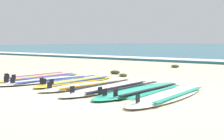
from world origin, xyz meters
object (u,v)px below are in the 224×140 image
surfboard_1 (48,80)px  surfboard_6 (168,95)px  surfboard_2 (76,81)px  surfboard_3 (85,85)px  surfboard_4 (110,88)px  surfboard_0 (42,77)px  surfboard_5 (140,90)px

surfboard_1 → surfboard_6: bearing=-3.3°
surfboard_2 → surfboard_6: 2.25m
surfboard_3 → surfboard_6: 1.71m
surfboard_4 → surfboard_0: bearing=170.5°
surfboard_0 → surfboard_6: size_ratio=0.98×
surfboard_2 → surfboard_4: same height
surfboard_1 → surfboard_2: 0.67m
surfboard_3 → surfboard_1: bearing=173.1°
surfboard_6 → surfboard_3: bearing=179.2°
surfboard_5 → surfboard_6: (0.58, -0.15, -0.00)m
surfboard_5 → surfboard_4: bearing=-172.9°
surfboard_3 → surfboard_5: (1.13, 0.12, 0.00)m
surfboard_0 → surfboard_6: same height
surfboard_0 → surfboard_1: same height
surfboard_1 → surfboard_3: (1.14, -0.14, -0.00)m
surfboard_3 → surfboard_4: same height
surfboard_4 → surfboard_5: 0.60m
surfboard_0 → surfboard_4: size_ratio=0.95×
surfboard_1 → surfboard_0: bearing=151.2°
surfboard_1 → surfboard_3: 1.15m
surfboard_4 → surfboard_6: same height
surfboard_0 → surfboard_1: size_ratio=0.94×
surfboard_0 → surfboard_6: (3.36, -0.44, -0.00)m
surfboard_1 → surfboard_4: (1.69, -0.09, -0.00)m
surfboard_2 → surfboard_5: (1.64, -0.22, -0.00)m
surfboard_2 → surfboard_3: same height
surfboard_1 → surfboard_3: bearing=-6.9°
surfboard_1 → surfboard_4: size_ratio=1.01×
surfboard_1 → surfboard_5: (2.28, -0.02, 0.00)m
surfboard_2 → surfboard_3: size_ratio=1.08×
surfboard_0 → surfboard_2: (1.14, -0.07, 0.00)m
surfboard_1 → surfboard_3: same height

